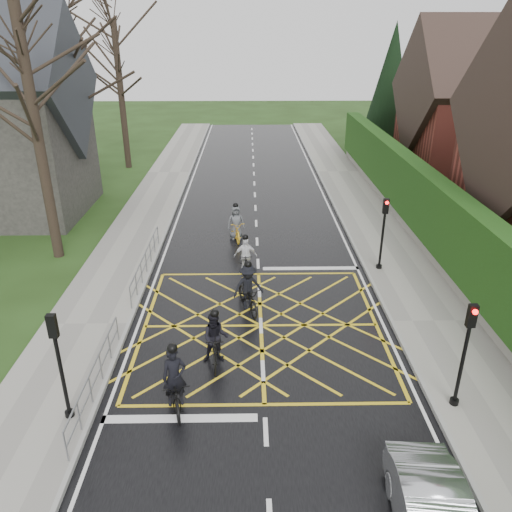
{
  "coord_description": "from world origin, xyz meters",
  "views": [
    {
      "loc": [
        -0.4,
        -14.7,
        9.33
      ],
      "look_at": [
        -0.12,
        2.98,
        1.3
      ],
      "focal_mm": 35.0,
      "sensor_mm": 36.0,
      "label": 1
    }
  ],
  "objects_px": {
    "cyclist_back": "(216,343)",
    "cyclist_front": "(245,260)",
    "cyclist_mid": "(248,292)",
    "cyclist_lead": "(236,227)",
    "cyclist_rear": "(175,387)"
  },
  "relations": [
    {
      "from": "cyclist_back",
      "to": "cyclist_front",
      "type": "height_order",
      "value": "cyclist_back"
    },
    {
      "from": "cyclist_back",
      "to": "cyclist_front",
      "type": "xyz_separation_m",
      "value": [
        0.88,
        6.02,
        -0.03
      ]
    },
    {
      "from": "cyclist_mid",
      "to": "cyclist_front",
      "type": "relative_size",
      "value": 1.15
    },
    {
      "from": "cyclist_front",
      "to": "cyclist_lead",
      "type": "bearing_deg",
      "value": 93.15
    },
    {
      "from": "cyclist_back",
      "to": "cyclist_mid",
      "type": "distance_m",
      "value": 3.35
    },
    {
      "from": "cyclist_mid",
      "to": "cyclist_front",
      "type": "xyz_separation_m",
      "value": [
        -0.11,
        2.82,
        -0.04
      ]
    },
    {
      "from": "cyclist_rear",
      "to": "cyclist_back",
      "type": "xyz_separation_m",
      "value": [
        0.98,
        1.95,
        0.06
      ]
    },
    {
      "from": "cyclist_back",
      "to": "cyclist_front",
      "type": "relative_size",
      "value": 1.02
    },
    {
      "from": "cyclist_lead",
      "to": "cyclist_rear",
      "type": "bearing_deg",
      "value": -108.11
    },
    {
      "from": "cyclist_rear",
      "to": "cyclist_mid",
      "type": "xyz_separation_m",
      "value": [
        1.97,
        5.15,
        0.06
      ]
    },
    {
      "from": "cyclist_front",
      "to": "cyclist_lead",
      "type": "height_order",
      "value": "cyclist_lead"
    },
    {
      "from": "cyclist_rear",
      "to": "cyclist_front",
      "type": "distance_m",
      "value": 8.18
    },
    {
      "from": "cyclist_back",
      "to": "cyclist_rear",
      "type": "bearing_deg",
      "value": -118.06
    },
    {
      "from": "cyclist_back",
      "to": "cyclist_lead",
      "type": "xyz_separation_m",
      "value": [
        0.41,
        9.9,
        -0.06
      ]
    },
    {
      "from": "cyclist_mid",
      "to": "cyclist_lead",
      "type": "relative_size",
      "value": 1.05
    }
  ]
}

